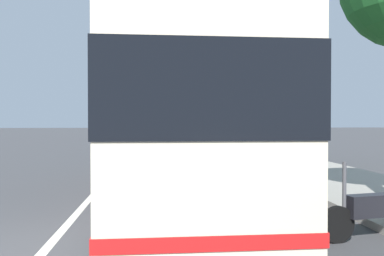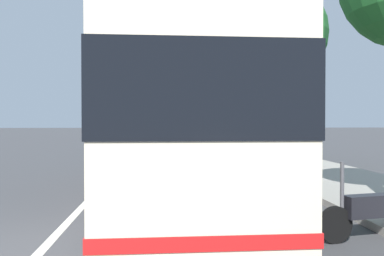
# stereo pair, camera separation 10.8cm
# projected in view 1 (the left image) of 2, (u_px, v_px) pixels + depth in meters

# --- Properties ---
(sidewalk_curb) EXTENTS (110.00, 3.60, 0.14)m
(sidewalk_curb) POSITION_uv_depth(u_px,v_px,m) (295.00, 166.00, 16.06)
(sidewalk_curb) COLOR #9E998E
(sidewalk_curb) RESTS_ON ground
(lane_divider_line) EXTENTS (110.00, 0.16, 0.01)m
(lane_divider_line) POSITION_uv_depth(u_px,v_px,m) (115.00, 170.00, 15.46)
(lane_divider_line) COLOR silver
(lane_divider_line) RESTS_ON ground
(coach_bus) EXTENTS (11.37, 2.62, 3.14)m
(coach_bus) POSITION_uv_depth(u_px,v_px,m) (178.00, 123.00, 9.73)
(coach_bus) COLOR beige
(coach_bus) RESTS_ON ground
(motorcycle_mid_row) EXTENTS (0.52, 2.10, 1.23)m
(motorcycle_mid_row) POSITION_uv_depth(u_px,v_px,m) (380.00, 210.00, 6.37)
(motorcycle_mid_row) COLOR black
(motorcycle_mid_row) RESTS_ON ground
(car_ahead_same_lane) EXTENTS (4.30, 2.07, 1.48)m
(car_ahead_same_lane) POSITION_uv_depth(u_px,v_px,m) (163.00, 141.00, 23.62)
(car_ahead_same_lane) COLOR navy
(car_ahead_same_lane) RESTS_ON ground
(car_side_street) EXTENTS (4.04, 2.10, 1.42)m
(car_side_street) POSITION_uv_depth(u_px,v_px,m) (119.00, 133.00, 41.20)
(car_side_street) COLOR navy
(car_side_street) RESTS_ON ground
(car_behind_bus) EXTENTS (4.03, 1.95, 1.47)m
(car_behind_bus) POSITION_uv_depth(u_px,v_px,m) (131.00, 131.00, 49.93)
(car_behind_bus) COLOR gray
(car_behind_bus) RESTS_ON ground
(roadside_tree_mid_block) EXTENTS (4.22, 4.22, 7.67)m
(roadside_tree_mid_block) POSITION_uv_depth(u_px,v_px,m) (275.00, 35.00, 17.27)
(roadside_tree_mid_block) COLOR brown
(roadside_tree_mid_block) RESTS_ON ground
(roadside_tree_far_block) EXTENTS (2.63, 2.63, 5.95)m
(roadside_tree_far_block) POSITION_uv_depth(u_px,v_px,m) (233.00, 85.00, 30.64)
(roadside_tree_far_block) COLOR brown
(roadside_tree_far_block) RESTS_ON ground
(utility_pole) EXTENTS (0.29, 0.29, 8.75)m
(utility_pole) POSITION_uv_depth(u_px,v_px,m) (274.00, 71.00, 20.43)
(utility_pole) COLOR slate
(utility_pole) RESTS_ON ground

